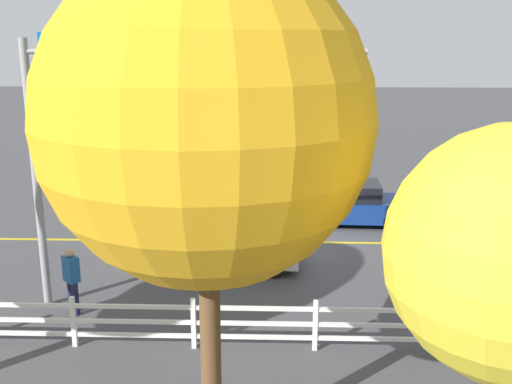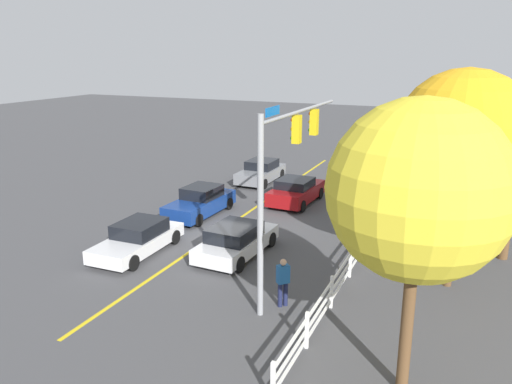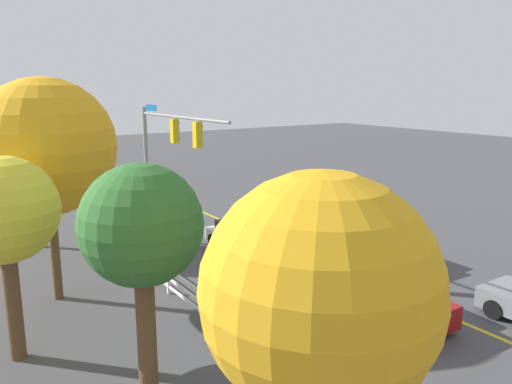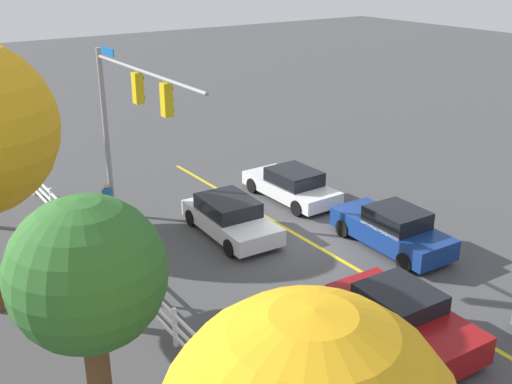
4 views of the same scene
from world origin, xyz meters
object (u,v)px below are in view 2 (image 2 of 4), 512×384
object	(u,v)px
tree_2	(419,191)
tree_4	(463,138)
car_1	(261,172)
tree_3	(451,120)
car_0	(296,191)
car_2	(236,240)
car_3	(200,202)
car_4	(138,238)
pedestrian	(283,280)
tree_1	(455,141)

from	to	relation	value
tree_2	tree_4	world-z (taller)	tree_4
car_1	tree_4	world-z (taller)	tree_4
tree_2	tree_3	xyz separation A→B (m)	(-19.44, -0.40, -0.77)
tree_2	tree_3	distance (m)	19.46
car_1	car_0	bearing A→B (deg)	46.08
car_1	car_2	size ratio (longest dim) A/B	0.96
car_1	tree_2	distance (m)	21.80
car_3	tree_4	size ratio (longest dim) A/B	0.59
tree_2	tree_3	size ratio (longest dim) A/B	1.17
car_2	car_4	world-z (taller)	car_2
car_2	tree_3	xyz separation A→B (m)	(-13.25, 7.24, 3.78)
car_0	car_3	xyz separation A→B (m)	(4.03, -3.82, 0.01)
car_2	pedestrian	distance (m)	4.71
car_1	tree_2	world-z (taller)	tree_2
tree_3	pedestrian	bearing A→B (deg)	-13.28
tree_1	car_1	bearing A→B (deg)	-109.58
car_0	tree_3	xyz separation A→B (m)	(-5.09, 7.48, 3.75)
car_0	tree_4	size ratio (longest dim) A/B	0.56
car_4	tree_2	xyz separation A→B (m)	(4.78, 11.55, 4.57)
car_1	car_3	world-z (taller)	car_3
car_0	tree_2	size ratio (longest dim) A/B	0.59
car_4	pedestrian	size ratio (longest dim) A/B	2.69
pedestrian	tree_3	size ratio (longest dim) A/B	0.27
car_2	tree_1	bearing A→B (deg)	-43.09
car_2	pedestrian	bearing A→B (deg)	-132.32
car_0	tree_4	bearing A→B (deg)	-129.27
pedestrian	tree_1	size ratio (longest dim) A/B	0.29
pedestrian	tree_3	world-z (taller)	tree_3
tree_1	tree_3	distance (m)	5.69
tree_2	tree_4	distance (m)	6.80
tree_3	tree_1	bearing A→B (deg)	5.31
car_0	tree_2	bearing A→B (deg)	-148.83
pedestrian	car_2	bearing A→B (deg)	-1.70
car_3	tree_1	distance (m)	12.81
tree_3	tree_4	bearing A→B (deg)	4.68
car_4	tree_1	bearing A→B (deg)	126.87
car_4	tree_3	size ratio (longest dim) A/B	0.72
tree_3	tree_4	xyz separation A→B (m)	(12.68, 1.04, 0.98)
pedestrian	tree_3	distance (m)	17.38
car_0	car_2	world-z (taller)	car_0
car_3	pedestrian	xyz separation A→B (m)	(7.44, 7.39, 0.22)
car_2	car_3	world-z (taller)	car_3
car_1	car_2	xyz separation A→B (m)	(11.74, 3.91, -0.02)
car_0	pedestrian	world-z (taller)	pedestrian
car_1	tree_3	size ratio (longest dim) A/B	0.68
car_3	car_4	bearing A→B (deg)	3.66
tree_3	tree_2	bearing A→B (deg)	1.17
car_4	tree_4	size ratio (longest dim) A/B	0.58
car_4	car_3	bearing A→B (deg)	-179.22
car_0	tree_1	size ratio (longest dim) A/B	0.75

